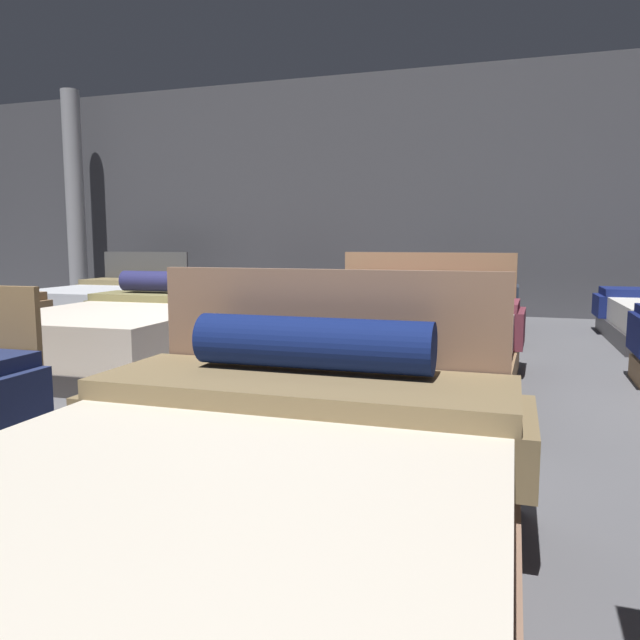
# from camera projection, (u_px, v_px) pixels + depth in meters

# --- Properties ---
(ground_plane) EXTENTS (18.00, 18.00, 0.02)m
(ground_plane) POSITION_uv_depth(u_px,v_px,m) (260.00, 375.00, 4.96)
(ground_plane) COLOR #5B5B60
(showroom_back_wall) EXTENTS (18.00, 0.06, 3.50)m
(showroom_back_wall) POSITION_uv_depth(u_px,v_px,m) (387.00, 194.00, 9.15)
(showroom_back_wall) COLOR #47474C
(showroom_back_wall) RESTS_ON ground_plane
(bed_2) EXTENTS (1.68, 1.97, 0.94)m
(bed_2) POSITION_uv_depth(u_px,v_px,m) (241.00, 511.00, 1.82)
(bed_2) COLOR #8D6954
(bed_2) RESTS_ON ground_plane
(bed_5) EXTENTS (1.67, 2.17, 0.77)m
(bed_5) POSITION_uv_depth(u_px,v_px,m) (128.00, 335.00, 5.27)
(bed_5) COLOR #343132
(bed_5) RESTS_ON ground_plane
(bed_6) EXTENTS (1.68, 2.22, 0.96)m
(bed_6) POSITION_uv_depth(u_px,v_px,m) (402.00, 349.00, 4.55)
(bed_6) COLOR #93704C
(bed_6) RESTS_ON ground_plane
(bed_8) EXTENTS (1.64, 2.19, 0.89)m
(bed_8) POSITION_uv_depth(u_px,v_px,m) (108.00, 301.00, 8.66)
(bed_8) COLOR #545455
(bed_8) RESTS_ON ground_plane
(bed_9) EXTENTS (1.70, 2.02, 0.62)m
(bed_9) POSITION_uv_depth(u_px,v_px,m) (264.00, 308.00, 7.97)
(bed_9) COLOR brown
(bed_9) RESTS_ON ground_plane
(bed_10) EXTENTS (1.59, 2.19, 0.59)m
(bed_10) POSITION_uv_depth(u_px,v_px,m) (447.00, 310.00, 7.13)
(bed_10) COLOR brown
(bed_10) RESTS_ON ground_plane
(support_pillar) EXTENTS (0.30, 0.30, 3.50)m
(support_pillar) POSITION_uv_depth(u_px,v_px,m) (75.00, 199.00, 10.26)
(support_pillar) COLOR #99999E
(support_pillar) RESTS_ON ground_plane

